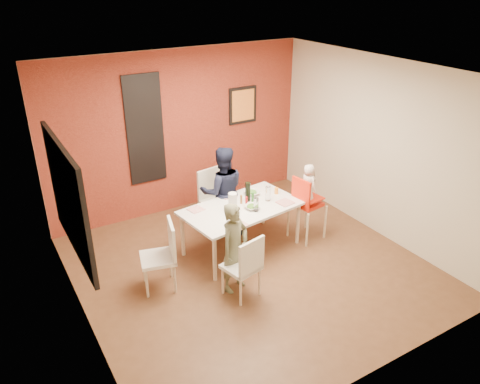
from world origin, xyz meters
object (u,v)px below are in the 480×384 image
wine_bottle (248,192)px  paper_towel_roll (233,202)px  child_near (235,248)px  dining_table (242,211)px  high_chair (306,202)px  chair_far (214,196)px  child_far (223,192)px  toddler (308,184)px  chair_left (164,252)px  chair_near (245,264)px

wine_bottle → paper_towel_roll: size_ratio=1.07×
child_near → wine_bottle: size_ratio=4.12×
dining_table → high_chair: (0.99, -0.23, -0.02)m
chair_far → child_far: (0.01, -0.25, 0.17)m
high_chair → wine_bottle: (-0.82, 0.35, 0.23)m
child_far → toddler: (1.02, -0.78, 0.19)m
dining_table → high_chair: size_ratio=1.75×
toddler → paper_towel_roll: (-1.19, 0.18, -0.07)m
chair_left → paper_towel_roll: 1.21m
toddler → wine_bottle: 0.91m
child_far → toddler: child_far is taller
child_near → dining_table: bearing=34.0°
dining_table → chair_near: 1.15m
child_near → child_far: child_far is taller
chair_far → high_chair: high_chair is taller
dining_table → child_far: 0.56m
chair_far → wine_bottle: wine_bottle is taller
dining_table → high_chair: bearing=-13.1°
child_near → high_chair: bearing=-0.6°
chair_left → toddler: bearing=105.9°
wine_bottle → chair_near: bearing=-122.9°
chair_near → child_far: size_ratio=0.61×
child_near → paper_towel_roll: bearing=41.9°
chair_near → chair_far: bearing=-118.8°
high_chair → paper_towel_roll: (-1.17, 0.18, 0.22)m
chair_near → child_far: bearing=-121.6°
chair_near → high_chair: 1.73m
dining_table → paper_towel_roll: 0.27m
chair_near → high_chair: bearing=-165.8°
toddler → wine_bottle: bearing=67.6°
chair_far → paper_towel_roll: (-0.16, -0.85, 0.30)m
dining_table → toddler: 1.08m
chair_left → high_chair: 2.32m
chair_far → chair_near: bearing=-115.9°
chair_left → toddler: 2.37m
dining_table → toddler: (1.02, -0.22, 0.27)m
wine_bottle → chair_far: bearing=105.6°
chair_near → high_chair: high_chair is taller
paper_towel_roll → chair_far: bearing=79.6°
child_near → child_far: (0.56, 1.32, 0.11)m
dining_table → wine_bottle: (0.17, 0.12, 0.21)m
wine_bottle → paper_towel_roll: 0.39m
child_far → paper_towel_roll: bearing=92.9°
child_near → child_far: bearing=47.5°
chair_left → wine_bottle: bearing=119.2°
high_chair → toddler: toddler is taller
chair_far → high_chair: size_ratio=0.95×
chair_far → child_near: size_ratio=0.80×
chair_left → chair_near: bearing=61.5°
high_chair → child_far: bearing=43.3°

